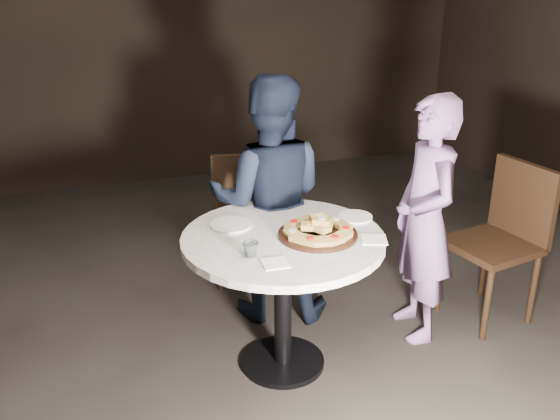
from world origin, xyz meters
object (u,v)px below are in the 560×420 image
object	(u,v)px
chair_right	(505,231)
diner_navy	(269,200)
serving_board	(318,234)
focaccia_pile	(318,228)
diner_teal	(425,220)
table	(283,261)
chair_far	(247,208)
water_glass	(251,249)

from	to	relation	value
chair_right	diner_navy	world-z (taller)	diner_navy
chair_right	serving_board	bearing A→B (deg)	-93.93
serving_board	focaccia_pile	world-z (taller)	focaccia_pile
diner_navy	diner_teal	world-z (taller)	diner_navy
table	focaccia_pile	distance (m)	0.27
chair_far	chair_right	distance (m)	1.71
chair_right	water_glass	bearing A→B (deg)	-91.67
table	chair_far	distance (m)	1.03
focaccia_pile	chair_right	world-z (taller)	chair_right
water_glass	chair_right	bearing A→B (deg)	8.65
water_glass	serving_board	bearing A→B (deg)	15.94
chair_far	water_glass	bearing A→B (deg)	87.72
focaccia_pile	diner_navy	bearing A→B (deg)	95.62
serving_board	chair_far	size ratio (longest dim) A/B	0.42
chair_far	chair_right	world-z (taller)	chair_right
chair_right	diner_navy	size ratio (longest dim) A/B	0.65
table	diner_navy	distance (m)	0.62
table	water_glass	world-z (taller)	water_glass
diner_navy	water_glass	bearing A→B (deg)	86.24
table	chair_right	size ratio (longest dim) A/B	1.29
chair_right	diner_navy	bearing A→B (deg)	-120.05
focaccia_pile	diner_teal	size ratio (longest dim) A/B	0.25
chair_far	diner_navy	bearing A→B (deg)	105.76
serving_board	focaccia_pile	xyz separation A→B (m)	(0.00, -0.00, 0.04)
chair_right	diner_navy	distance (m)	1.51
chair_far	chair_right	size ratio (longest dim) A/B	0.99
table	water_glass	bearing A→B (deg)	-142.50
chair_right	focaccia_pile	bearing A→B (deg)	-93.90
focaccia_pile	chair_far	distance (m)	1.12
focaccia_pile	water_glass	xyz separation A→B (m)	(-0.41, -0.12, -0.01)
table	diner_navy	bearing A→B (deg)	79.42
diner_navy	chair_far	bearing A→B (deg)	-66.75
water_glass	table	bearing A→B (deg)	37.50
serving_board	water_glass	world-z (taller)	water_glass
serving_board	diner_teal	bearing A→B (deg)	10.10
table	chair_right	distance (m)	1.52
water_glass	diner_navy	bearing A→B (deg)	66.10
table	diner_navy	size ratio (longest dim) A/B	0.83
water_glass	diner_navy	distance (m)	0.85
table	chair_right	xyz separation A→B (m)	(1.52, 0.09, -0.08)
focaccia_pile	diner_navy	xyz separation A→B (m)	(-0.06, 0.66, -0.08)
focaccia_pile	diner_navy	world-z (taller)	diner_navy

